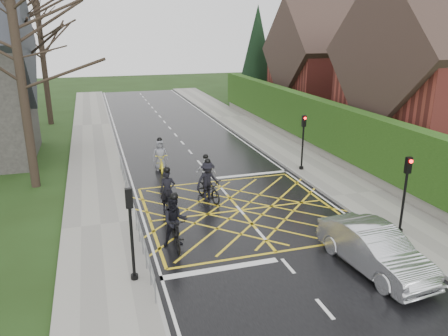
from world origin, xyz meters
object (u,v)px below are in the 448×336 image
cyclist_back (175,226)px  cyclist_lead (161,159)px  cyclist_rear (168,197)px  cyclist_mid (208,185)px  car (375,249)px  cyclist_front (206,177)px

cyclist_back → cyclist_lead: 9.23m
cyclist_back → cyclist_lead: cyclist_back is taller
cyclist_back → cyclist_rear: bearing=88.1°
cyclist_mid → car: size_ratio=0.49×
cyclist_rear → cyclist_back: 3.30m
cyclist_mid → cyclist_back: bearing=-134.3°
cyclist_lead → cyclist_mid: bearing=-71.2°
cyclist_lead → cyclist_front: bearing=-63.2°
cyclist_lead → car: (5.10, -12.74, 0.08)m
cyclist_back → cyclist_front: size_ratio=1.12×
cyclist_front → car: bearing=-60.1°
cyclist_rear → cyclist_front: size_ratio=1.15×
cyclist_lead → car: 13.73m
cyclist_front → cyclist_mid: bearing=-92.0°
cyclist_rear → cyclist_back: size_ratio=1.03×
cyclist_front → car: cyclist_front is taller
cyclist_back → car: 6.99m
cyclist_back → car: bearing=-27.2°
cyclist_rear → cyclist_mid: (2.03, 0.81, 0.08)m
cyclist_rear → car: (5.71, -6.85, 0.08)m
cyclist_rear → cyclist_lead: cyclist_rear is taller
cyclist_lead → car: bearing=-65.1°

